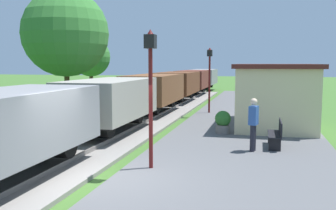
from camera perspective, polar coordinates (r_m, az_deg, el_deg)
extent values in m
plane|color=#3D6628|center=(9.57, -10.17, -12.36)|extent=(160.00, 160.00, 0.00)
cube|color=#565659|center=(8.77, 9.81, -13.25)|extent=(6.00, 60.00, 0.25)
cube|color=gray|center=(10.72, -22.15, -10.33)|extent=(3.80, 60.00, 0.12)
cube|color=slate|center=(10.29, -18.89, -10.15)|extent=(0.07, 60.00, 0.14)
cube|color=gray|center=(10.17, -23.49, -2.51)|extent=(2.50, 5.60, 1.60)
cube|color=black|center=(10.28, -23.33, -6.09)|extent=(2.10, 5.15, 0.50)
cylinder|color=black|center=(11.77, -17.97, -5.58)|extent=(1.56, 0.84, 0.84)
cylinder|color=black|center=(12.70, -15.25, -3.47)|extent=(0.20, 0.30, 0.20)
cube|color=gray|center=(15.87, -8.88, 0.99)|extent=(2.50, 5.60, 1.60)
cube|color=black|center=(15.95, -8.84, -1.34)|extent=(2.10, 5.15, 0.50)
cylinder|color=black|center=(17.63, -6.57, -1.38)|extent=(1.56, 0.84, 0.84)
cylinder|color=black|center=(14.37, -11.60, -3.25)|extent=(1.56, 0.84, 0.84)
cylinder|color=black|center=(18.68, -5.33, -0.15)|extent=(0.20, 0.30, 0.20)
cylinder|color=black|center=(13.31, -13.78, -2.99)|extent=(0.20, 0.30, 0.20)
cube|color=brown|center=(22.08, -2.21, 2.58)|extent=(2.50, 5.60, 1.60)
cube|color=black|center=(22.13, -2.21, 0.90)|extent=(2.10, 5.15, 0.50)
cylinder|color=black|center=(23.88, -1.00, 0.71)|extent=(1.56, 0.84, 0.84)
cylinder|color=black|center=(20.46, -3.60, -0.27)|extent=(1.56, 0.84, 0.84)
cylinder|color=black|center=(24.97, -0.32, 1.54)|extent=(0.20, 0.30, 0.20)
cylinder|color=black|center=(19.33, -4.65, 0.08)|extent=(0.20, 0.30, 0.20)
cube|color=brown|center=(28.47, 1.51, 3.45)|extent=(2.50, 5.60, 1.60)
cube|color=black|center=(28.51, 1.50, 2.14)|extent=(2.10, 5.15, 0.50)
cylinder|color=black|center=(30.27, 2.24, 1.92)|extent=(1.56, 0.84, 0.84)
cylinder|color=black|center=(26.79, 0.67, 1.33)|extent=(1.56, 0.84, 0.84)
cylinder|color=black|center=(31.39, 2.67, 2.54)|extent=(0.20, 0.30, 0.20)
cylinder|color=black|center=(25.64, 0.07, 1.67)|extent=(0.20, 0.30, 0.20)
cube|color=brown|center=(34.93, 3.86, 3.99)|extent=(2.50, 5.60, 1.60)
cube|color=black|center=(34.97, 3.85, 2.93)|extent=(2.10, 5.15, 0.50)
cylinder|color=black|center=(36.74, 4.34, 2.70)|extent=(1.56, 0.84, 0.84)
cylinder|color=black|center=(33.22, 3.30, 2.32)|extent=(1.56, 0.84, 0.84)
cylinder|color=black|center=(37.87, 4.64, 3.19)|extent=(0.20, 0.30, 0.20)
cylinder|color=black|center=(32.07, 2.92, 2.62)|extent=(0.20, 0.30, 0.20)
cube|color=gray|center=(41.44, 5.48, 4.36)|extent=(2.50, 5.60, 1.60)
cube|color=black|center=(41.47, 5.47, 3.46)|extent=(2.10, 5.15, 0.50)
cylinder|color=black|center=(43.25, 5.82, 3.25)|extent=(1.56, 0.84, 0.84)
cylinder|color=black|center=(39.71, 5.08, 2.98)|extent=(1.56, 0.84, 0.84)
cylinder|color=black|center=(44.38, 6.04, 3.65)|extent=(0.20, 0.30, 0.20)
cylinder|color=black|center=(38.56, 4.81, 3.25)|extent=(0.20, 0.30, 0.20)
cube|color=beige|center=(17.49, 16.07, 1.22)|extent=(3.20, 5.50, 2.60)
cube|color=#51231E|center=(17.43, 16.21, 5.77)|extent=(3.50, 5.80, 0.18)
cube|color=black|center=(16.40, 10.58, 1.48)|extent=(0.03, 0.90, 0.80)
cube|color=black|center=(13.03, 16.02, -4.32)|extent=(0.42, 1.50, 0.04)
cube|color=black|center=(13.00, 16.89, -3.28)|extent=(0.04, 1.50, 0.45)
cube|color=black|center=(12.49, 16.08, -5.87)|extent=(0.38, 0.06, 0.42)
cube|color=black|center=(13.66, 15.91, -4.81)|extent=(0.38, 0.06, 0.42)
cylinder|color=black|center=(12.19, 12.82, -5.02)|extent=(0.15, 0.15, 0.86)
cylinder|color=black|center=(12.34, 13.02, -4.88)|extent=(0.15, 0.15, 0.86)
cube|color=#2D5199|center=(12.14, 13.01, -1.57)|extent=(0.32, 0.43, 0.60)
sphere|color=beige|center=(12.09, 13.06, 0.50)|extent=(0.22, 0.22, 0.22)
cylinder|color=slate|center=(15.17, 8.40, -3.68)|extent=(0.56, 0.56, 0.34)
sphere|color=#2D6B28|center=(15.10, 8.43, -2.08)|extent=(0.64, 0.64, 0.64)
cylinder|color=#591414|center=(9.88, -2.67, -0.64)|extent=(0.11, 0.11, 3.20)
cube|color=black|center=(9.82, -2.73, 9.72)|extent=(0.28, 0.28, 0.36)
sphere|color=#F2E5BF|center=(9.82, -2.73, 9.72)|extent=(0.20, 0.20, 0.20)
cone|color=#591414|center=(9.84, -2.74, 11.11)|extent=(0.20, 0.20, 0.16)
cylinder|color=#591414|center=(21.24, 6.37, 3.12)|extent=(0.11, 0.11, 3.20)
cube|color=black|center=(21.21, 6.43, 7.92)|extent=(0.28, 0.28, 0.36)
sphere|color=#F2E5BF|center=(21.21, 6.43, 7.92)|extent=(0.20, 0.20, 0.20)
cone|color=#591414|center=(21.22, 6.44, 8.57)|extent=(0.20, 0.20, 0.16)
cylinder|color=#4C3823|center=(21.13, -15.20, 1.84)|extent=(0.28, 0.28, 2.91)
sphere|color=#387A33|center=(21.13, -15.46, 10.55)|extent=(4.67, 4.67, 4.67)
cylinder|color=#4C3823|center=(29.53, -11.68, 2.70)|extent=(0.28, 0.28, 2.41)
sphere|color=#387A33|center=(29.47, -11.78, 7.24)|extent=(3.01, 3.01, 3.01)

